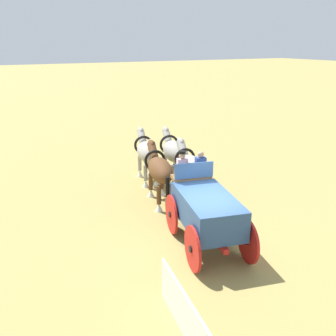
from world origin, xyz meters
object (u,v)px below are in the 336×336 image
(show_wagon, at_px, (206,209))
(draft_horse_lead_near, at_px, (147,152))
(draft_horse_rear_off, at_px, (190,167))
(draft_horse_lead_off, at_px, (173,152))
(draft_horse_rear_near, at_px, (159,170))

(show_wagon, distance_m, draft_horse_lead_near, 6.26)
(draft_horse_rear_off, height_order, draft_horse_lead_off, draft_horse_rear_off)
(draft_horse_rear_off, distance_m, draft_horse_lead_off, 2.59)
(draft_horse_rear_near, relative_size, draft_horse_lead_near, 1.03)
(draft_horse_rear_near, height_order, draft_horse_lead_off, draft_horse_rear_near)
(show_wagon, relative_size, draft_horse_lead_off, 1.92)
(draft_horse_rear_off, bearing_deg, show_wagon, 156.62)
(draft_horse_lead_near, height_order, draft_horse_lead_off, draft_horse_lead_near)
(show_wagon, bearing_deg, draft_horse_lead_near, -7.25)
(draft_horse_rear_near, height_order, draft_horse_rear_off, draft_horse_rear_off)
(draft_horse_rear_near, distance_m, draft_horse_rear_off, 1.30)
(draft_horse_rear_near, relative_size, draft_horse_lead_off, 1.02)
(draft_horse_rear_off, distance_m, draft_horse_lead_near, 2.91)
(draft_horse_lead_near, xyz_separation_m, draft_horse_lead_off, (-0.31, -1.26, -0.05))
(draft_horse_rear_near, bearing_deg, show_wagon, 176.96)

